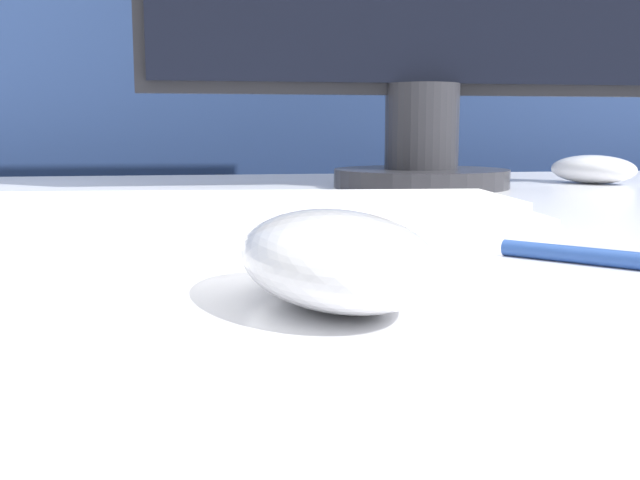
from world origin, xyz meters
TOP-DOWN VIEW (x-y plane):
  - partition_panel at (0.00, 0.73)m, footprint 5.00×0.03m
  - computer_mouse_near at (-0.04, -0.20)m, footprint 0.08×0.12m
  - keyboard at (-0.10, -0.03)m, footprint 0.42×0.15m
  - computer_mouse_far at (0.37, 0.35)m, footprint 0.11×0.12m

SIDE VIEW (x-z plane):
  - partition_panel at x=0.00m, z-range 0.00..1.29m
  - keyboard at x=-0.10m, z-range 0.71..0.74m
  - computer_mouse_far at x=0.37m, z-range 0.71..0.75m
  - computer_mouse_near at x=-0.04m, z-range 0.71..0.75m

